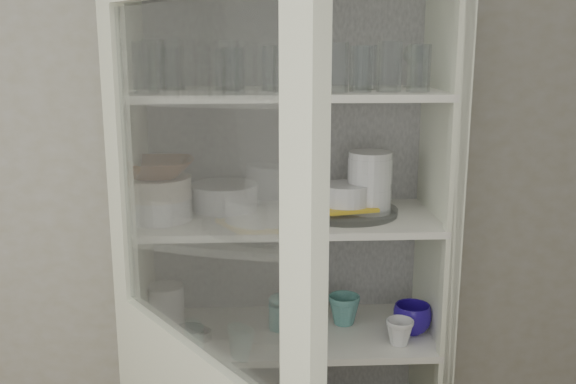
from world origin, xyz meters
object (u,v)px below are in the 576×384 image
(goblet_1, at_px, (292,62))
(terracotta_bowl, at_px, (156,168))
(mug_teal, at_px, (344,310))
(teal_jar, at_px, (281,314))
(glass_platter, at_px, (346,211))
(yellow_trivet, at_px, (346,206))
(mug_blue, at_px, (412,319))
(measuring_cups, at_px, (189,334))
(plate_stack_front, at_px, (158,208))
(plate_stack_back, at_px, (225,196))
(goblet_2, at_px, (301,63))
(goblet_0, at_px, (158,64))
(goblet_3, at_px, (413,64))
(white_canister, at_px, (167,306))
(pantry_cabinet, at_px, (287,300))
(grey_bowl_stack, at_px, (370,182))
(mug_white, at_px, (400,332))
(white_ramekin, at_px, (346,194))
(cream_bowl, at_px, (157,187))

(goblet_1, relative_size, terracotta_bowl, 0.71)
(mug_teal, height_order, teal_jar, teal_jar)
(terracotta_bowl, height_order, glass_platter, terracotta_bowl)
(yellow_trivet, distance_m, mug_blue, 0.44)
(terracotta_bowl, height_order, measuring_cups, terracotta_bowl)
(mug_blue, bearing_deg, yellow_trivet, 145.44)
(goblet_1, height_order, measuring_cups, goblet_1)
(goblet_1, xyz_separation_m, mug_blue, (0.39, -0.16, -0.83))
(plate_stack_front, height_order, teal_jar, plate_stack_front)
(plate_stack_back, bearing_deg, goblet_2, -2.40)
(mug_teal, bearing_deg, goblet_0, -166.10)
(goblet_3, bearing_deg, goblet_2, -178.28)
(teal_jar, height_order, white_canister, white_canister)
(white_canister, bearing_deg, pantry_cabinet, 1.95)
(grey_bowl_stack, relative_size, mug_white, 2.23)
(goblet_3, distance_m, yellow_trivet, 0.51)
(goblet_2, bearing_deg, white_canister, -176.25)
(goblet_3, relative_size, terracotta_bowl, 0.66)
(white_ramekin, xyz_separation_m, teal_jar, (-0.21, 0.01, -0.41))
(pantry_cabinet, distance_m, measuring_cups, 0.35)
(pantry_cabinet, distance_m, glass_platter, 0.38)
(glass_platter, height_order, white_ramekin, white_ramekin)
(cream_bowl, xyz_separation_m, measuring_cups, (0.09, -0.03, -0.48))
(goblet_3, xyz_separation_m, cream_bowl, (-0.82, -0.13, -0.37))
(pantry_cabinet, height_order, mug_teal, pantry_cabinet)
(pantry_cabinet, distance_m, mug_teal, 0.20)
(grey_bowl_stack, distance_m, mug_white, 0.49)
(plate_stack_back, distance_m, teal_jar, 0.44)
(plate_stack_front, xyz_separation_m, yellow_trivet, (0.60, 0.04, -0.01))
(goblet_0, bearing_deg, mug_blue, -9.63)
(terracotta_bowl, distance_m, teal_jar, 0.64)
(goblet_3, distance_m, terracotta_bowl, 0.89)
(terracotta_bowl, height_order, yellow_trivet, terracotta_bowl)
(goblet_2, height_order, white_ramekin, goblet_2)
(goblet_0, bearing_deg, cream_bowl, -90.00)
(grey_bowl_stack, distance_m, white_canister, 0.80)
(goblet_3, relative_size, mug_teal, 1.39)
(plate_stack_back, distance_m, cream_bowl, 0.25)
(mug_teal, bearing_deg, plate_stack_front, -154.23)
(mug_blue, distance_m, measuring_cups, 0.74)
(teal_jar, bearing_deg, measuring_cups, -166.13)
(white_ramekin, relative_size, grey_bowl_stack, 0.78)
(yellow_trivet, distance_m, grey_bowl_stack, 0.11)
(plate_stack_back, relative_size, mug_teal, 2.04)
(goblet_0, height_order, plate_stack_front, goblet_0)
(plate_stack_back, xyz_separation_m, terracotta_bowl, (-0.20, -0.13, 0.12))
(grey_bowl_stack, bearing_deg, measuring_cups, -171.64)
(goblet_2, height_order, terracotta_bowl, goblet_2)
(terracotta_bowl, height_order, white_ramekin, terracotta_bowl)
(cream_bowl, bearing_deg, goblet_3, 8.73)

